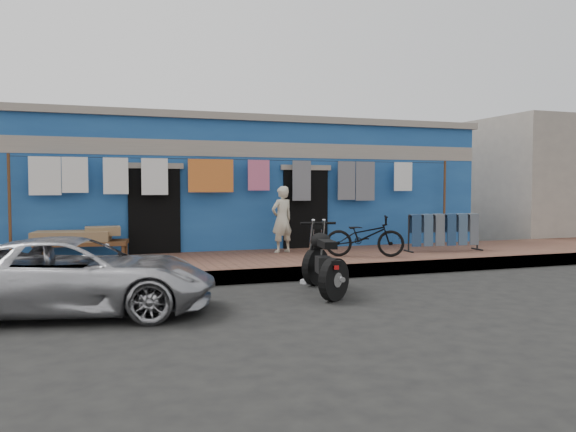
# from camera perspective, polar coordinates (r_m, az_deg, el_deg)

# --- Properties ---
(ground) EXTENTS (80.00, 80.00, 0.00)m
(ground) POSITION_cam_1_polar(r_m,az_deg,el_deg) (8.80, 4.32, -8.15)
(ground) COLOR black
(ground) RESTS_ON ground
(sidewalk) EXTENTS (28.00, 3.00, 0.25)m
(sidewalk) POSITION_cam_1_polar(r_m,az_deg,el_deg) (11.55, -1.63, -4.84)
(sidewalk) COLOR brown
(sidewalk) RESTS_ON ground
(curb) EXTENTS (28.00, 0.10, 0.25)m
(curb) POSITION_cam_1_polar(r_m,az_deg,el_deg) (10.19, 0.83, -5.89)
(curb) COLOR gray
(curb) RESTS_ON ground
(building) EXTENTS (12.20, 5.20, 3.36)m
(building) POSITION_cam_1_polar(r_m,az_deg,el_deg) (15.29, -6.16, 2.93)
(building) COLOR navy
(building) RESTS_ON ground
(neighbor_right) EXTENTS (6.00, 5.00, 3.80)m
(neighbor_right) POSITION_cam_1_polar(r_m,az_deg,el_deg) (20.76, 24.96, 3.27)
(neighbor_right) COLOR #9E9384
(neighbor_right) RESTS_ON ground
(clothesline) EXTENTS (10.06, 0.06, 2.10)m
(clothesline) POSITION_cam_1_polar(r_m,az_deg,el_deg) (12.54, -5.17, 3.54)
(clothesline) COLOR brown
(clothesline) RESTS_ON sidewalk
(car) EXTENTS (4.05, 2.48, 1.06)m
(car) POSITION_cam_1_polar(r_m,az_deg,el_deg) (8.03, -20.75, -5.56)
(car) COLOR #B7B8BD
(car) RESTS_ON ground
(seated_person) EXTENTS (0.61, 0.50, 1.46)m
(seated_person) POSITION_cam_1_polar(r_m,az_deg,el_deg) (12.33, -0.62, -0.34)
(seated_person) COLOR beige
(seated_person) RESTS_ON sidewalk
(bicycle) EXTENTS (1.70, 1.16, 1.04)m
(bicycle) POSITION_cam_1_polar(r_m,az_deg,el_deg) (11.72, 7.80, -1.58)
(bicycle) COLOR black
(bicycle) RESTS_ON sidewalk
(motorcycle) EXTENTS (1.21, 1.92, 1.11)m
(motorcycle) POSITION_cam_1_polar(r_m,az_deg,el_deg) (9.03, 3.69, -4.31)
(motorcycle) COLOR black
(motorcycle) RESTS_ON ground
(charpoy) EXTENTS (2.07, 1.37, 0.62)m
(charpoy) POSITION_cam_1_polar(r_m,az_deg,el_deg) (11.92, -20.16, -2.68)
(charpoy) COLOR brown
(charpoy) RESTS_ON sidewalk
(jeans_rack) EXTENTS (1.87, 0.70, 0.87)m
(jeans_rack) POSITION_cam_1_polar(r_m,az_deg,el_deg) (13.12, 15.53, -1.56)
(jeans_rack) COLOR black
(jeans_rack) RESTS_ON sidewalk
(litter_a) EXTENTS (0.22, 0.20, 0.08)m
(litter_a) POSITION_cam_1_polar(r_m,az_deg,el_deg) (9.90, 1.85, -6.66)
(litter_a) COLOR silver
(litter_a) RESTS_ON ground
(litter_b) EXTENTS (0.22, 0.22, 0.09)m
(litter_b) POSITION_cam_1_polar(r_m,az_deg,el_deg) (10.03, 3.68, -6.50)
(litter_b) COLOR silver
(litter_b) RESTS_ON ground
(litter_c) EXTENTS (0.21, 0.24, 0.09)m
(litter_c) POSITION_cam_1_polar(r_m,az_deg,el_deg) (10.02, 3.94, -6.53)
(litter_c) COLOR silver
(litter_c) RESTS_ON ground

